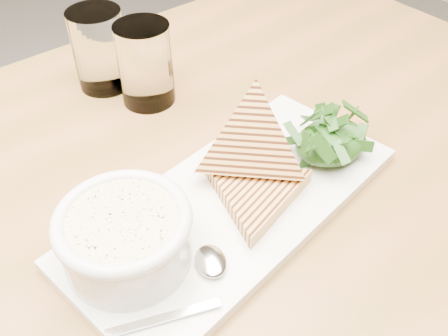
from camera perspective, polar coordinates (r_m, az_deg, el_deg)
table_top at (r=0.61m, az=-4.23°, el=-4.76°), size 1.31×0.90×0.04m
table_leg_br at (r=1.36m, az=8.28°, el=5.47°), size 0.06×0.06×0.69m
platter at (r=0.58m, az=1.21°, el=-4.18°), size 0.43×0.25×0.01m
soup_bowl at (r=0.51m, az=-11.07°, el=-8.26°), size 0.13×0.13×0.05m
soup at (r=0.48m, az=-11.55°, el=-6.00°), size 0.11×0.11×0.01m
bowl_rim at (r=0.48m, az=-11.58°, el=-5.84°), size 0.13×0.13×0.01m
sandwich_flat at (r=0.57m, az=3.61°, el=-2.91°), size 0.18×0.18×0.02m
sandwich_lean at (r=0.57m, az=3.22°, el=2.74°), size 0.21×0.21×0.17m
salad_base at (r=0.63m, az=12.13°, el=2.95°), size 0.10×0.08×0.04m
arugula_pile at (r=0.63m, az=12.23°, el=3.53°), size 0.11×0.10×0.05m
spoon_bowl at (r=0.51m, az=-1.51°, el=-10.57°), size 0.04×0.05×0.01m
spoon_handle at (r=0.48m, az=-6.90°, el=-16.65°), size 0.10×0.04×0.00m
glass_near at (r=0.72m, az=-8.98°, el=11.62°), size 0.08×0.08×0.12m
glass_far at (r=0.77m, az=-14.02°, el=12.99°), size 0.08×0.08×0.12m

